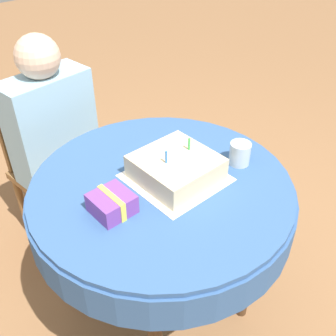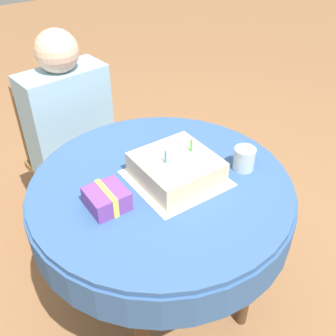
{
  "view_description": "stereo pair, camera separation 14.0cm",
  "coord_description": "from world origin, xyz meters",
  "views": [
    {
      "loc": [
        -0.72,
        -0.84,
        1.66
      ],
      "look_at": [
        0.03,
        -0.0,
        0.83
      ],
      "focal_mm": 42.0,
      "sensor_mm": 36.0,
      "label": 1
    },
    {
      "loc": [
        -0.61,
        -0.93,
        1.66
      ],
      "look_at": [
        0.03,
        -0.0,
        0.83
      ],
      "focal_mm": 42.0,
      "sensor_mm": 36.0,
      "label": 2
    }
  ],
  "objects": [
    {
      "name": "ground_plane",
      "position": [
        0.0,
        0.0,
        0.0
      ],
      "size": [
        12.0,
        12.0,
        0.0
      ],
      "primitive_type": "plane",
      "color": "#8C603D"
    },
    {
      "name": "dining_table",
      "position": [
        0.0,
        0.0,
        0.68
      ],
      "size": [
        0.97,
        0.97,
        0.77
      ],
      "color": "#335689",
      "rests_on": "ground_plane"
    },
    {
      "name": "chair",
      "position": [
        -0.06,
        0.81,
        0.47
      ],
      "size": [
        0.44,
        0.44,
        0.87
      ],
      "rotation": [
        0.0,
        0.0,
        0.11
      ],
      "color": "brown",
      "rests_on": "ground_plane"
    },
    {
      "name": "person",
      "position": [
        -0.05,
        0.72,
        0.68
      ],
      "size": [
        0.42,
        0.31,
        1.14
      ],
      "rotation": [
        0.0,
        0.0,
        0.11
      ],
      "color": "#DBB293",
      "rests_on": "ground_plane"
    },
    {
      "name": "napkin",
      "position": [
        0.06,
        -0.02,
        0.77
      ],
      "size": [
        0.32,
        0.32,
        0.0
      ],
      "color": "white",
      "rests_on": "dining_table"
    },
    {
      "name": "birthday_cake",
      "position": [
        0.06,
        -0.02,
        0.82
      ],
      "size": [
        0.27,
        0.27,
        0.14
      ],
      "color": "beige",
      "rests_on": "dining_table"
    },
    {
      "name": "drinking_glass",
      "position": [
        0.3,
        -0.11,
        0.82
      ],
      "size": [
        0.08,
        0.08,
        0.09
      ],
      "color": "silver",
      "rests_on": "dining_table"
    },
    {
      "name": "gift_box",
      "position": [
        -0.22,
        -0.01,
        0.81
      ],
      "size": [
        0.13,
        0.13,
        0.07
      ],
      "color": "#753D99",
      "rests_on": "dining_table"
    }
  ]
}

